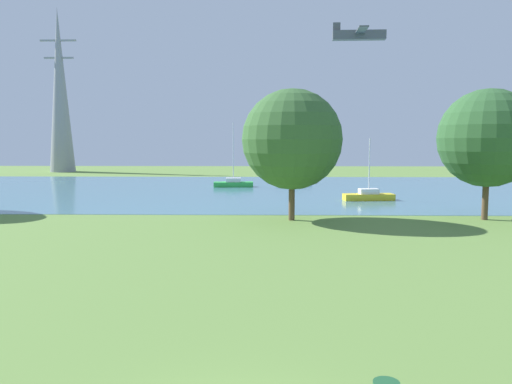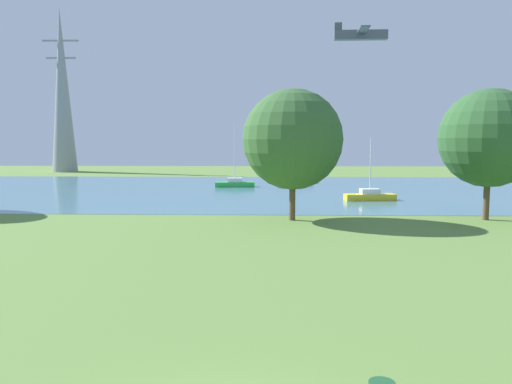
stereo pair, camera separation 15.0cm
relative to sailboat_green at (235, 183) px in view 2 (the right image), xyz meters
name	(u,v)px [view 2 (the right image)]	position (x,y,z in m)	size (l,w,h in m)	color
ground_plane	(255,234)	(3.38, -31.29, -0.47)	(160.00, 160.00, 0.00)	olive
water_surface	(262,190)	(3.38, -3.29, -0.46)	(140.00, 40.00, 0.02)	teal
sailboat_green	(235,183)	(0.00, 0.00, 0.00)	(4.89, 1.83, 7.83)	green
sailboat_gray	(295,180)	(7.70, 5.43, -0.03)	(4.87, 1.74, 5.50)	gray
sailboat_yellow	(370,196)	(13.91, -13.41, -0.02)	(4.93, 1.98, 5.93)	yellow
tree_east_far	(293,139)	(5.94, -25.65, 5.36)	(7.21, 7.21, 9.44)	brown
tree_west_far	(489,138)	(20.05, -25.10, 5.45)	(7.08, 7.08, 9.47)	brown
electricity_pylon	(62,90)	(-32.76, 28.97, 14.01)	(6.40, 4.40, 28.94)	gray
light_aircraft	(360,35)	(15.26, 1.63, 18.01)	(6.44, 8.44, 2.10)	#4C5156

